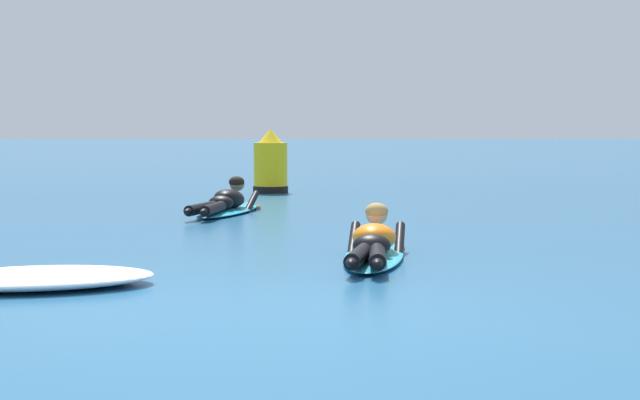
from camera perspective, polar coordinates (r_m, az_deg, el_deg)
ground_plane at (r=17.31m, az=-1.33°, el=-0.11°), size 120.00×120.00×0.00m
surfer_near at (r=10.09m, az=2.76°, el=-2.38°), size 0.81×2.67×0.55m
surfer_far at (r=15.15m, az=-4.86°, el=-0.22°), size 1.03×2.67×0.53m
whitewater_front at (r=8.75m, az=-14.33°, el=-3.94°), size 1.96×1.39×0.15m
channel_marker_buoy at (r=19.56m, az=-2.56°, el=1.71°), size 0.62×0.62×1.13m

